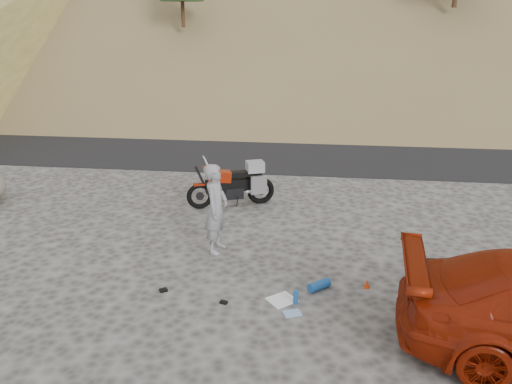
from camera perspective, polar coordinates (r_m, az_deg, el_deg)
ground at (r=10.65m, az=-5.53°, el=-6.80°), size 140.00×140.00×0.00m
road at (r=19.02m, az=0.20°, el=5.20°), size 120.00×7.00×0.05m
motorcycle at (r=12.91m, az=-2.40°, el=0.92°), size 2.21×1.16×1.39m
man at (r=10.69m, az=-4.45°, el=-6.66°), size 0.55×0.75×1.90m
gear_white_cloth at (r=8.94m, az=2.96°, el=-12.20°), size 0.61×0.60×0.02m
gear_blue_mat at (r=9.27m, az=7.23°, el=-10.53°), size 0.44×0.41×0.17m
gear_bottle at (r=8.81m, az=4.57°, el=-11.90°), size 0.11×0.11×0.24m
gear_funnel at (r=9.48m, az=12.56°, el=-10.20°), size 0.15×0.15×0.16m
gear_glove_a at (r=8.86m, az=-3.71°, el=-12.46°), size 0.15×0.12×0.04m
gear_glove_b at (r=9.33m, az=-10.53°, el=-10.97°), size 0.17×0.16×0.04m
gear_blue_cloth at (r=8.60m, az=4.16°, el=-13.65°), size 0.35×0.31×0.01m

